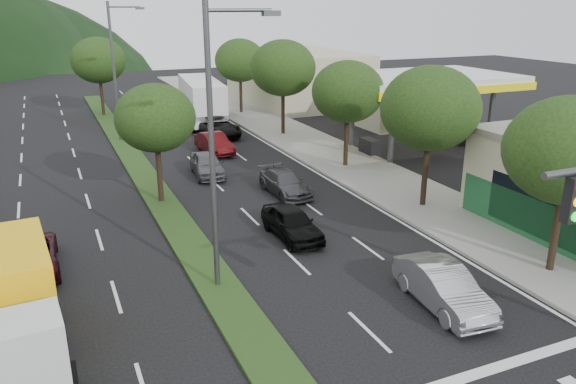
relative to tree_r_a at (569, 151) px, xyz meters
name	(u,v)px	position (x,y,z in m)	size (l,w,h in m)	color
sidewalk_right	(317,148)	(0.50, 21.00, -4.75)	(5.00, 90.00, 0.15)	gray
median	(131,156)	(-12.00, 24.00, -4.76)	(1.60, 56.00, 0.12)	#203814
gas_canopy	(423,83)	(7.00, 18.00, -0.17)	(12.20, 8.20, 5.25)	silver
bldg_right_far	(296,77)	(7.50, 40.00, -2.22)	(10.00, 16.00, 5.20)	beige
tree_r_a	(569,151)	(0.00, 0.00, 0.00)	(4.60, 4.60, 6.63)	black
tree_r_b	(430,108)	(0.00, 8.00, 0.22)	(4.80, 4.80, 6.94)	black
tree_r_c	(348,92)	(0.00, 16.00, -0.07)	(4.40, 4.40, 6.48)	black
tree_r_d	(283,68)	(0.00, 26.00, 0.36)	(5.00, 5.00, 7.17)	black
tree_r_e	(240,60)	(0.00, 36.00, 0.07)	(4.60, 4.60, 6.71)	black
tree_med_near	(155,118)	(-12.00, 14.00, -0.39)	(4.00, 4.00, 6.02)	black
tree_med_far	(98,60)	(-12.00, 40.00, 0.19)	(4.80, 4.80, 6.94)	black
streetlight_near	(217,136)	(-11.79, 4.00, 0.76)	(2.60, 0.25, 10.00)	#47494C
streetlight_mid	(116,65)	(-11.79, 29.00, 0.76)	(2.60, 0.25, 10.00)	#47494C
sedan_silver	(443,287)	(-5.40, -0.38, -4.10)	(1.53, 4.37, 1.44)	#B4B7BC
suv_maroon	(27,255)	(-18.29, 8.22, -4.16)	(2.18, 4.72, 1.31)	black
car_queue_a	(292,223)	(-7.66, 7.10, -4.14)	(1.62, 4.02, 1.37)	black
car_queue_b	(285,183)	(-5.55, 12.74, -4.20)	(1.73, 4.25, 1.23)	#424246
car_queue_c	(214,143)	(-6.55, 22.74, -4.13)	(1.46, 4.20, 1.38)	#4B0C0E
car_queue_d	(216,127)	(-4.90, 27.74, -4.06)	(2.52, 5.47, 1.52)	black
car_queue_e	(207,164)	(-8.48, 17.74, -4.12)	(1.66, 4.12, 1.40)	#57565C
box_truck	(13,310)	(-18.53, 2.24, -3.31)	(2.91, 6.63, 3.19)	silver
motorhome	(202,100)	(-4.55, 33.06, -2.83)	(4.01, 9.97, 3.72)	white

